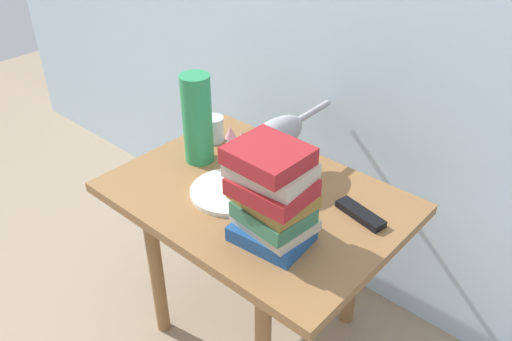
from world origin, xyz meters
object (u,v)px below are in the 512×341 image
(cat, at_px, (266,143))
(candle_jar, at_px, (213,130))
(side_table, at_px, (256,214))
(tv_remote, at_px, (360,214))
(bread_roll, at_px, (235,182))
(plate, at_px, (230,191))
(green_vase, at_px, (197,119))
(book_stack, at_px, (272,196))

(cat, relative_size, candle_jar, 5.64)
(side_table, distance_m, candle_jar, 0.36)
(candle_jar, relative_size, tv_remote, 0.57)
(candle_jar, bearing_deg, cat, -13.55)
(candle_jar, bearing_deg, bread_roll, -33.19)
(candle_jar, bearing_deg, plate, -36.29)
(side_table, distance_m, cat, 0.22)
(green_vase, xyz_separation_m, tv_remote, (0.54, 0.08, -0.13))
(plate, relative_size, green_vase, 0.80)
(book_stack, relative_size, green_vase, 0.96)
(side_table, distance_m, bread_roll, 0.13)
(plate, xyz_separation_m, book_stack, (0.22, -0.08, 0.13))
(green_vase, relative_size, candle_jar, 3.36)
(bread_roll, relative_size, tv_remote, 0.53)
(side_table, xyz_separation_m, tv_remote, (0.28, 0.11, 0.08))
(plate, height_order, candle_jar, candle_jar)
(cat, height_order, tv_remote, cat)
(bread_roll, relative_size, cat, 0.17)
(plate, bearing_deg, cat, 72.50)
(bread_roll, xyz_separation_m, tv_remote, (0.33, 0.14, -0.03))
(side_table, relative_size, green_vase, 2.92)
(bread_roll, relative_size, candle_jar, 0.94)
(side_table, distance_m, book_stack, 0.29)
(cat, distance_m, book_stack, 0.27)
(book_stack, xyz_separation_m, candle_jar, (-0.47, 0.26, -0.10))
(green_vase, distance_m, tv_remote, 0.56)
(plate, bearing_deg, green_vase, 160.40)
(book_stack, height_order, green_vase, green_vase)
(plate, bearing_deg, candle_jar, 143.71)
(plate, xyz_separation_m, bread_roll, (0.01, 0.01, 0.03))
(plate, bearing_deg, tv_remote, 24.65)
(side_table, distance_m, green_vase, 0.34)
(bread_roll, bearing_deg, cat, 76.52)
(bread_roll, height_order, candle_jar, candle_jar)
(cat, bearing_deg, book_stack, -46.24)
(side_table, height_order, cat, cat)
(side_table, bearing_deg, green_vase, 175.04)
(bread_roll, distance_m, book_stack, 0.25)
(side_table, relative_size, tv_remote, 5.56)
(tv_remote, bearing_deg, green_vase, -159.49)
(plate, distance_m, cat, 0.18)
(bread_roll, height_order, green_vase, green_vase)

